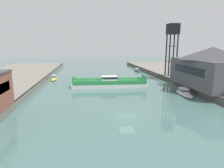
# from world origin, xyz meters

# --- Properties ---
(ground_plane) EXTENTS (400.00, 400.00, 0.00)m
(ground_plane) POSITION_xyz_m (0.00, 0.00, 0.00)
(ground_plane) COLOR #476B66
(quay_right) EXTENTS (28.00, 140.00, 1.53)m
(quay_right) POSITION_xyz_m (33.77, 20.00, 0.76)
(quay_right) COLOR gray
(quay_right) RESTS_ON ground
(chain_ferry) EXTENTS (21.70, 6.69, 3.30)m
(chain_ferry) POSITION_xyz_m (0.13, 24.00, 0.99)
(chain_ferry) COLOR silver
(chain_ferry) RESTS_ON ground
(moored_boat_near_left) EXTENTS (1.97, 6.28, 1.66)m
(moored_boat_near_left) POSITION_xyz_m (-17.68, 38.06, 0.61)
(moored_boat_near_left) COLOR yellow
(moored_boat_near_left) RESTS_ON ground
(moored_boat_near_right) EXTENTS (2.18, 7.63, 1.25)m
(moored_boat_near_right) POSITION_xyz_m (17.50, 56.99, 0.46)
(moored_boat_near_right) COLOR navy
(moored_boat_near_right) RESTS_ON ground
(moored_boat_mid_left) EXTENTS (3.82, 8.65, 1.39)m
(moored_boat_mid_left) POSITION_xyz_m (17.29, 12.95, 0.53)
(moored_boat_mid_left) COLOR white
(moored_boat_mid_left) RESTS_ON ground
(warehouse_shed) EXTENTS (12.68, 19.93, 9.97)m
(warehouse_shed) POSITION_xyz_m (24.98, 14.29, 6.51)
(warehouse_shed) COLOR #4C4C51
(warehouse_shed) RESTS_ON quay_right
(crane_tower) EXTENTS (3.51, 3.51, 17.50)m
(crane_tower) POSITION_xyz_m (22.79, 32.85, 15.46)
(crane_tower) COLOR black
(crane_tower) RESTS_ON quay_right
(bollard_left_mid) EXTENTS (0.32, 0.32, 0.71)m
(bollard_left_mid) POSITION_xyz_m (-20.61, 3.37, 1.92)
(bollard_left_mid) COLOR black
(bollard_left_mid) RESTS_ON quay_left
(bollard_right_mid) EXTENTS (0.32, 0.32, 0.71)m
(bollard_right_mid) POSITION_xyz_m (20.61, 3.85, 1.92)
(bollard_right_mid) COLOR black
(bollard_right_mid) RESTS_ON quay_right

